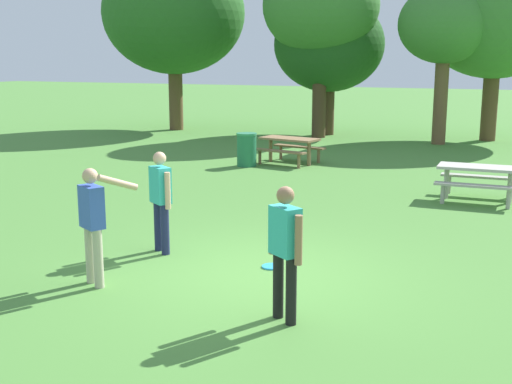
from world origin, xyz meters
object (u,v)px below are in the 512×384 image
trash_can_beside_table (247,150)px  tree_tall_left (174,13)px  tree_slender_mid (445,26)px  tree_back_left (496,15)px  tree_far_right (329,45)px  person_thrower (161,195)px  frisbee (272,267)px  picnic_table_near (478,176)px  person_bystander (93,217)px  picnic_table_far (290,145)px  tree_broad_center (321,7)px  person_catcher (285,245)px

trash_can_beside_table → tree_tall_left: tree_tall_left is taller
tree_slender_mid → tree_back_left: size_ratio=0.81×
tree_far_right → tree_back_left: (6.15, 0.50, 1.04)m
person_thrower → trash_can_beside_table: person_thrower is taller
frisbee → tree_tall_left: 20.03m
tree_slender_mid → tree_back_left: (1.57, 1.76, 0.43)m
picnic_table_near → tree_tall_left: bearing=143.1°
person_bystander → frisbee: person_bystander is taller
tree_back_left → picnic_table_near: bearing=-87.1°
tree_far_right → tree_slender_mid: (4.59, -1.26, 0.61)m
picnic_table_far → tree_broad_center: size_ratio=0.28×
person_thrower → tree_slender_mid: size_ratio=0.29×
tree_tall_left → tree_back_left: (12.73, 1.29, -0.29)m
trash_can_beside_table → frisbee: bearing=-63.8°
tree_far_right → person_catcher: bearing=-74.5°
frisbee → tree_broad_center: tree_broad_center is taller
picnic_table_near → frisbee: bearing=-111.6°
person_thrower → frisbee: bearing=-0.9°
person_thrower → tree_back_left: (3.76, 17.36, 3.66)m
picnic_table_near → tree_slender_mid: tree_slender_mid is taller
picnic_table_far → person_bystander: bearing=-83.8°
person_bystander → tree_slender_mid: 17.72m
person_bystander → tree_tall_left: 20.26m
tree_tall_left → tree_broad_center: (6.54, -0.25, 0.06)m
frisbee → picnic_table_near: 6.58m
frisbee → trash_can_beside_table: (-4.12, 8.38, 0.47)m
person_bystander → tree_tall_left: (-8.93, 17.75, 3.93)m
tree_broad_center → trash_can_beside_table: bearing=-88.3°
person_thrower → trash_can_beside_table: size_ratio=1.71×
frisbee → picnic_table_far: (-3.14, 9.28, 0.55)m
tree_broad_center → picnic_table_far: bearing=-79.6°
tree_back_left → frisbee: bearing=-96.1°
picnic_table_near → picnic_table_far: size_ratio=0.88×
trash_can_beside_table → tree_slender_mid: (4.40, 7.24, 3.69)m
frisbee → tree_back_left: (1.85, 17.38, 4.59)m
frisbee → picnic_table_far: picnic_table_far is taller
trash_can_beside_table → tree_back_left: size_ratio=0.14×
frisbee → tree_broad_center: bearing=105.3°
frisbee → tree_back_left: bearing=83.9°
picnic_table_far → trash_can_beside_table: bearing=-137.5°
frisbee → tree_slender_mid: tree_slender_mid is taller
person_thrower → picnic_table_far: 9.34m
person_thrower → person_bystander: bearing=-91.3°
picnic_table_far → tree_slender_mid: bearing=61.7°
tree_broad_center → picnic_table_near: bearing=-55.2°
tree_slender_mid → frisbee: bearing=-91.0°
person_thrower → tree_far_right: size_ratio=0.30×
person_bystander → person_catcher: bearing=-3.2°
person_bystander → tree_tall_left: bearing=116.7°
person_catcher → trash_can_beside_table: person_catcher is taller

